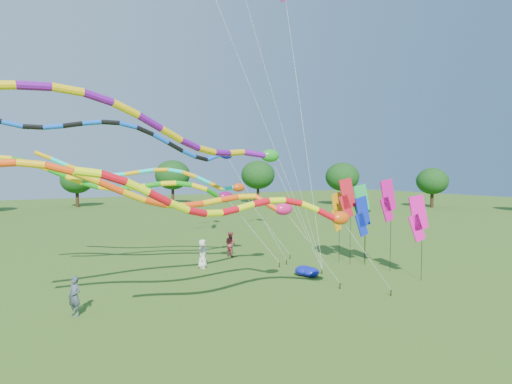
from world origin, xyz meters
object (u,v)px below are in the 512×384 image
blue_nylon_heap (301,270)px  person_a (202,254)px  person_c (230,244)px  tube_kite_orange (187,196)px  person_b (75,296)px  tube_kite_red (263,207)px

blue_nylon_heap → person_a: (-4.22, 4.15, 0.62)m
person_c → tube_kite_orange: bearing=125.7°
person_b → person_c: 13.02m
tube_kite_red → person_b: tube_kite_red is taller
person_a → person_c: person_a is taller
person_a → person_b: (-7.74, -5.14, -0.06)m
blue_nylon_heap → person_b: (-11.96, -0.99, 0.56)m
tube_kite_orange → tube_kite_red: bearing=-46.9°
person_a → person_c: (3.00, 2.22, -0.02)m
tube_kite_red → person_b: bearing=143.4°
tube_kite_red → person_c: 13.23m
blue_nylon_heap → person_c: (-1.22, 6.37, 0.60)m
tube_kite_red → person_b: 8.37m
person_a → person_b: size_ratio=1.07×
tube_kite_orange → person_a: 8.96m
blue_nylon_heap → tube_kite_orange: bearing=-159.5°
tube_kite_orange → blue_nylon_heap: tube_kite_orange is taller
blue_nylon_heap → person_c: 6.51m
blue_nylon_heap → person_a: bearing=135.5°
tube_kite_orange → blue_nylon_heap: size_ratio=11.66×
tube_kite_red → blue_nylon_heap: 9.07m
tube_kite_red → person_a: size_ratio=7.81×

